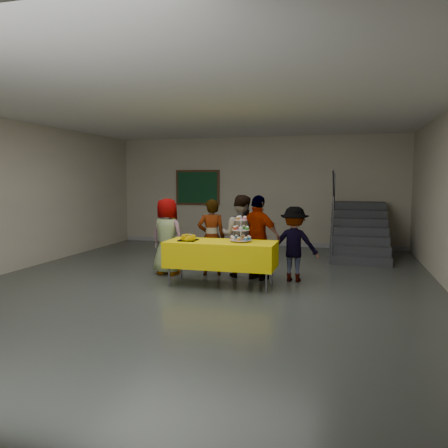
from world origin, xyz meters
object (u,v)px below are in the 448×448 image
object	(u,v)px
staircase	(358,234)
schoolchild_e	(294,244)
cupcake_stand	(241,232)
bear_cake	(188,237)
schoolchild_b	(211,237)
noticeboard	(198,188)
schoolchild_c	(240,236)
bake_table	(221,254)
schoolchild_d	(258,238)
schoolchild_a	(167,236)

from	to	relation	value
staircase	schoolchild_e	bearing A→B (deg)	-110.28
cupcake_stand	bear_cake	bearing A→B (deg)	-172.46
schoolchild_b	noticeboard	world-z (taller)	noticeboard
schoolchild_c	staircase	world-z (taller)	staircase
bear_cake	schoolchild_e	world-z (taller)	schoolchild_e
bake_table	cupcake_stand	world-z (taller)	cupcake_stand
schoolchild_c	schoolchild_d	bearing A→B (deg)	157.85
schoolchild_c	bear_cake	bearing A→B (deg)	51.09
schoolchild_b	noticeboard	xyz separation A→B (m)	(-1.63, 4.02, 0.87)
schoolchild_b	staircase	bearing A→B (deg)	-149.31
schoolchild_b	schoolchild_e	size ratio (longest dim) A/B	1.08
schoolchild_c	schoolchild_e	distance (m)	1.03
bear_cake	schoolchild_e	bearing A→B (deg)	22.84
bear_cake	staircase	world-z (taller)	staircase
schoolchild_c	schoolchild_d	size ratio (longest dim) A/B	1.00
cupcake_stand	schoolchild_e	bearing A→B (deg)	36.24
schoolchild_a	staircase	world-z (taller)	staircase
schoolchild_d	bake_table	bearing A→B (deg)	72.87
staircase	noticeboard	xyz separation A→B (m)	(-4.43, 0.84, 1.11)
cupcake_stand	schoolchild_a	bearing A→B (deg)	160.66
bake_table	cupcake_stand	distance (m)	0.51
schoolchild_d	schoolchild_e	distance (m)	0.65
bear_cake	schoolchild_a	distance (m)	0.96
cupcake_stand	schoolchild_c	size ratio (longest dim) A/B	0.29
schoolchild_c	noticeboard	world-z (taller)	noticeboard
cupcake_stand	bake_table	bearing A→B (deg)	-168.60
bake_table	staircase	xyz separation A→B (m)	(2.38, 3.96, -0.07)
noticeboard	cupcake_stand	bearing A→B (deg)	-63.32
bake_table	noticeboard	world-z (taller)	noticeboard
noticeboard	schoolchild_d	bearing A→B (deg)	-58.31
cupcake_stand	schoolchild_d	world-z (taller)	schoolchild_d
schoolchild_c	schoolchild_e	world-z (taller)	schoolchild_c
schoolchild_d	schoolchild_e	bearing A→B (deg)	-151.95
schoolchild_e	schoolchild_c	bearing A→B (deg)	-3.96
schoolchild_d	schoolchild_c	bearing A→B (deg)	-0.87
bake_table	bear_cake	world-z (taller)	bear_cake
cupcake_stand	schoolchild_c	xyz separation A→B (m)	(-0.18, 0.73, -0.16)
schoolchild_b	schoolchild_a	bearing A→B (deg)	-7.64
schoolchild_a	noticeboard	xyz separation A→B (m)	(-0.79, 4.17, 0.87)
bake_table	schoolchild_e	distance (m)	1.36
bear_cake	schoolchild_d	distance (m)	1.30
bake_table	staircase	size ratio (longest dim) A/B	0.78
schoolchild_a	schoolchild_e	world-z (taller)	schoolchild_a
schoolchild_b	schoolchild_e	xyz separation A→B (m)	(1.58, -0.09, -0.06)
cupcake_stand	noticeboard	size ratio (longest dim) A/B	0.34
schoolchild_c	noticeboard	xyz separation A→B (m)	(-2.20, 4.00, 0.83)
staircase	bear_cake	bearing A→B (deg)	-126.41
bake_table	schoolchild_a	xyz separation A→B (m)	(-1.25, 0.62, 0.18)
cupcake_stand	schoolchild_d	xyz separation A→B (m)	(0.20, 0.56, -0.16)
bake_table	schoolchild_d	xyz separation A→B (m)	(0.53, 0.63, 0.22)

